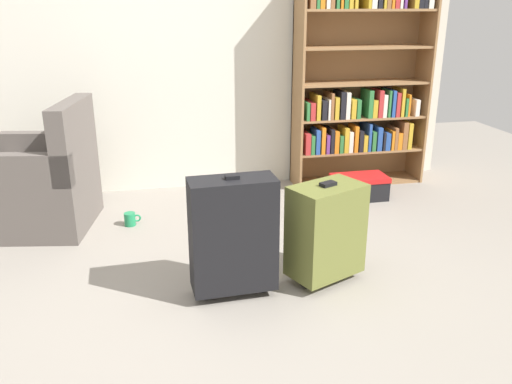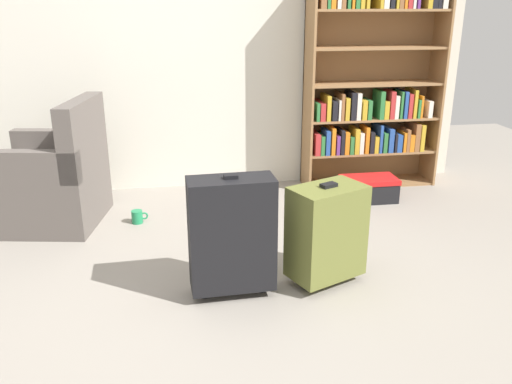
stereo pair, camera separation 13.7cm
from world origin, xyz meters
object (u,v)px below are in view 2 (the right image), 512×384
at_px(storage_box, 369,188).
at_px(armchair, 53,181).
at_px(mug, 138,217).
at_px(bookshelf, 372,83).
at_px(suitcase_olive, 326,232).
at_px(suitcase_black, 232,234).

bearing_deg(storage_box, armchair, -178.26).
xyz_separation_m(mug, storage_box, (1.83, 0.19, 0.05)).
height_order(bookshelf, mug, bookshelf).
relative_size(storage_box, suitcase_olive, 0.74).
bearing_deg(storage_box, mug, -174.12).
height_order(mug, suitcase_black, suitcase_black).
relative_size(bookshelf, mug, 14.55).
bearing_deg(mug, suitcase_black, -62.67).
bearing_deg(bookshelf, suitcase_olive, -117.01).
xyz_separation_m(bookshelf, storage_box, (-0.13, -0.43, -0.78)).
distance_m(bookshelf, suitcase_olive, 1.96).
bearing_deg(armchair, bookshelf, 11.20).
bearing_deg(suitcase_black, storage_box, 45.75).
bearing_deg(bookshelf, mug, -162.50).
distance_m(bookshelf, suitcase_black, 2.27).
bearing_deg(suitcase_olive, suitcase_black, -174.28).
distance_m(bookshelf, armchair, 2.65).
relative_size(bookshelf, storage_box, 3.95).
bearing_deg(bookshelf, storage_box, -106.65).
relative_size(bookshelf, suitcase_black, 2.52).
bearing_deg(storage_box, bookshelf, 73.35).
distance_m(mug, suitcase_black, 1.28).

